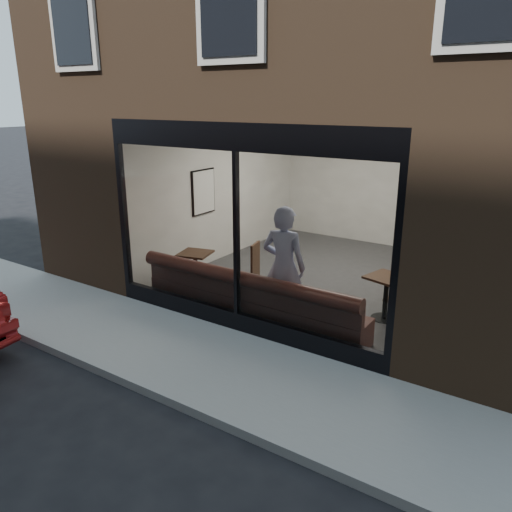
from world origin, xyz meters
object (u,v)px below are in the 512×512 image
Objects in this scene: person at (284,267)px; cafe_chair_left at (246,278)px; cafe_chair_right at (400,300)px; cafe_table_left at (195,253)px; cafe_table_right at (387,278)px; banquette at (252,308)px.

person is 1.81m from cafe_chair_left.
cafe_table_left is at bearing 26.27° from cafe_chair_right.
cafe_table_right is at bearing 11.69° from cafe_table_left.
cafe_table_right is (1.80, 1.27, 0.52)m from banquette.
person is (0.49, 0.18, 0.76)m from banquette.
person is 4.75× the size of cafe_chair_left.
person is 2.19m from cafe_table_left.
banquette is 9.67× the size of cafe_chair_left.
person reaches higher than cafe_table_left.
banquette is 0.92m from person.
cafe_table_left is 0.95× the size of cafe_table_right.
banquette reaches higher than cafe_chair_right.
cafe_table_left is at bearing 161.65° from banquette.
cafe_table_left is at bearing 21.23° from cafe_chair_left.
cafe_table_right is at bearing 35.08° from banquette.
cafe_table_left is at bearing -168.31° from cafe_table_right.
cafe_table_left is 3.79m from cafe_chair_right.
cafe_table_right is 2.74m from cafe_chair_left.
cafe_chair_left is at bearing 35.31° from cafe_table_left.
cafe_chair_left is (-2.69, -0.17, -0.50)m from cafe_table_right.
cafe_table_right is at bearing -148.23° from person.
cafe_table_left reaches higher than cafe_chair_left.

